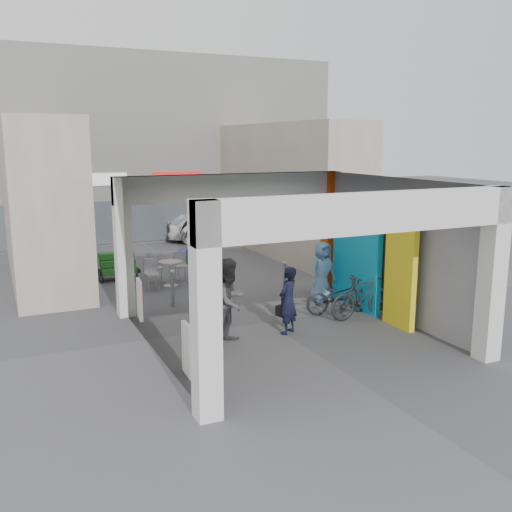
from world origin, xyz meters
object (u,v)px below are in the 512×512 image
produce_stand (118,269)px  bicycle_front (339,296)px  cafe_set (164,274)px  bicycle_rear (362,297)px  man_back_turned (230,301)px  man_with_dog (288,300)px  white_van (208,227)px  border_collie (285,306)px  man_crates (192,231)px  man_elderly (322,272)px

produce_stand → bicycle_front: size_ratio=0.74×
cafe_set → bicycle_rear: size_ratio=0.84×
produce_stand → man_back_turned: man_back_turned is taller
produce_stand → man_with_dog: size_ratio=0.83×
man_with_dog → white_van: bearing=-134.8°
border_collie → white_van: bearing=64.5°
cafe_set → produce_stand: cafe_set is taller
produce_stand → bicycle_front: bearing=-36.5°
man_crates → bicycle_front: bearing=99.2°
cafe_set → man_elderly: size_ratio=0.92×
man_with_dog → white_van: 12.70m
man_elderly → border_collie: bearing=-159.8°
cafe_set → man_with_dog: 5.81m
man_elderly → bicycle_rear: (0.10, -1.75, -0.29)m
man_elderly → bicycle_rear: size_ratio=0.92×
produce_stand → man_with_dog: man_with_dog is taller
man_with_dog → man_crates: bearing=-129.3°
man_with_dog → border_collie: bearing=-148.1°
cafe_set → bicycle_front: (3.22, -4.84, 0.14)m
bicycle_front → bicycle_rear: size_ratio=0.97×
border_collie → man_crates: size_ratio=0.44×
man_back_turned → white_van: (4.06, 12.43, -0.33)m
man_crates → bicycle_rear: (1.04, -10.16, -0.26)m
cafe_set → man_elderly: (3.44, -3.64, 0.51)m
man_with_dog → bicycle_front: 2.09m
man_back_turned → man_elderly: man_back_turned is taller
produce_stand → man_elderly: (4.61, -4.87, 0.49)m
cafe_set → man_with_dog: bearing=-76.8°
white_van → cafe_set: bearing=162.1°
cafe_set → man_crates: size_ratio=0.95×
produce_stand → man_with_dog: (2.49, -6.87, 0.44)m
bicycle_front → bicycle_rear: bearing=-141.6°
cafe_set → man_elderly: bearing=-46.6°
man_back_turned → man_elderly: size_ratio=1.14×
man_elderly → bicycle_rear: man_elderly is taller
border_collie → man_elderly: size_ratio=0.43×
cafe_set → border_collie: size_ratio=2.14×
man_with_dog → bicycle_rear: (2.22, 0.25, -0.24)m
cafe_set → border_collie: cafe_set is taller
cafe_set → border_collie: 4.90m
produce_stand → man_elderly: 6.72m
bicycle_front → bicycle_rear: (0.32, -0.55, 0.08)m
bicycle_front → man_back_turned: bearing=112.0°
produce_stand → white_van: bearing=65.0°
produce_stand → man_elderly: size_ratio=0.78×
cafe_set → produce_stand: 1.69m
border_collie → produce_stand: bearing=102.6°
man_elderly → white_van: man_elderly is taller
man_back_turned → border_collie: bearing=-1.9°
man_with_dog → man_crates: man_crates is taller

